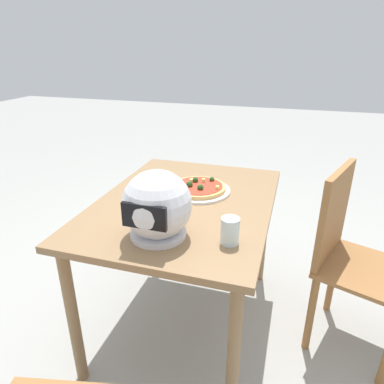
{
  "coord_description": "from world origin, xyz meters",
  "views": [
    {
      "loc": [
        -0.47,
        1.41,
        1.41
      ],
      "look_at": [
        -0.01,
        -0.06,
        0.74
      ],
      "focal_mm": 32.37,
      "sensor_mm": 36.0,
      "label": 1
    }
  ],
  "objects_px": {
    "pizza": "(198,187)",
    "drinking_glass": "(230,231)",
    "motorcycle_helmet": "(158,206)",
    "dining_table": "(185,217)",
    "chair_side": "(349,252)"
  },
  "relations": [
    {
      "from": "pizza",
      "to": "drinking_glass",
      "type": "xyz_separation_m",
      "value": [
        -0.25,
        0.43,
        0.03
      ]
    },
    {
      "from": "pizza",
      "to": "drinking_glass",
      "type": "relative_size",
      "value": 2.66
    },
    {
      "from": "pizza",
      "to": "motorcycle_helmet",
      "type": "distance_m",
      "value": 0.47
    },
    {
      "from": "pizza",
      "to": "motorcycle_helmet",
      "type": "height_order",
      "value": "motorcycle_helmet"
    },
    {
      "from": "dining_table",
      "to": "pizza",
      "type": "relative_size",
      "value": 3.98
    },
    {
      "from": "motorcycle_helmet",
      "to": "dining_table",
      "type": "bearing_deg",
      "value": -89.53
    },
    {
      "from": "pizza",
      "to": "chair_side",
      "type": "relative_size",
      "value": 0.3
    },
    {
      "from": "drinking_glass",
      "to": "chair_side",
      "type": "relative_size",
      "value": 0.11
    },
    {
      "from": "motorcycle_helmet",
      "to": "pizza",
      "type": "bearing_deg",
      "value": -93.15
    },
    {
      "from": "motorcycle_helmet",
      "to": "drinking_glass",
      "type": "xyz_separation_m",
      "value": [
        -0.27,
        -0.03,
        -0.07
      ]
    },
    {
      "from": "dining_table",
      "to": "drinking_glass",
      "type": "distance_m",
      "value": 0.44
    },
    {
      "from": "drinking_glass",
      "to": "pizza",
      "type": "bearing_deg",
      "value": -60.43
    },
    {
      "from": "dining_table",
      "to": "pizza",
      "type": "bearing_deg",
      "value": -102.86
    },
    {
      "from": "pizza",
      "to": "chair_side",
      "type": "distance_m",
      "value": 0.78
    },
    {
      "from": "dining_table",
      "to": "drinking_glass",
      "type": "relative_size",
      "value": 10.57
    }
  ]
}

